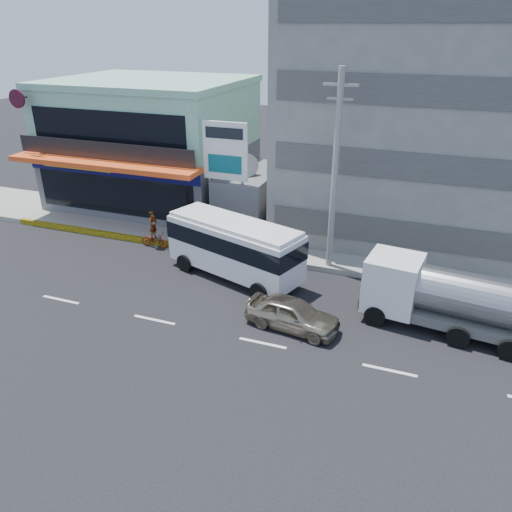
{
  "coord_description": "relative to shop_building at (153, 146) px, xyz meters",
  "views": [
    {
      "loc": [
        10.53,
        -15.74,
        11.72
      ],
      "look_at": [
        3.5,
        3.27,
        2.2
      ],
      "focal_mm": 35.0,
      "sensor_mm": 36.0,
      "label": 1
    }
  ],
  "objects": [
    {
      "name": "ground",
      "position": [
        8.0,
        -13.95,
        -4.0
      ],
      "size": [
        120.0,
        120.0,
        0.0
      ],
      "primitive_type": "plane",
      "color": "black",
      "rests_on": "ground"
    },
    {
      "name": "sidewalk",
      "position": [
        13.0,
        -4.45,
        -3.85
      ],
      "size": [
        70.0,
        5.0,
        0.3
      ],
      "primitive_type": "cube",
      "color": "gray",
      "rests_on": "ground"
    },
    {
      "name": "shop_building",
      "position": [
        0.0,
        0.0,
        0.0
      ],
      "size": [
        12.4,
        11.7,
        8.0
      ],
      "color": "#4B4B50",
      "rests_on": "ground"
    },
    {
      "name": "concrete_building",
      "position": [
        18.0,
        1.05,
        3.0
      ],
      "size": [
        16.0,
        12.0,
        14.0
      ],
      "primitive_type": "cube",
      "color": "gray",
      "rests_on": "ground"
    },
    {
      "name": "gap_structure",
      "position": [
        8.0,
        -1.95,
        -2.25
      ],
      "size": [
        3.0,
        6.0,
        3.5
      ],
      "primitive_type": "cube",
      "color": "#4B4B50",
      "rests_on": "ground"
    },
    {
      "name": "satellite_dish",
      "position": [
        8.0,
        -2.95,
        -0.42
      ],
      "size": [
        1.5,
        1.5,
        0.15
      ],
      "primitive_type": "cylinder",
      "color": "slate",
      "rests_on": "gap_structure"
    },
    {
      "name": "billboard",
      "position": [
        7.5,
        -4.75,
        0.93
      ],
      "size": [
        2.6,
        0.18,
        6.9
      ],
      "color": "gray",
      "rests_on": "ground"
    },
    {
      "name": "utility_pole_near",
      "position": [
        14.0,
        -6.55,
        1.15
      ],
      "size": [
        1.6,
        0.3,
        10.0
      ],
      "color": "#999993",
      "rests_on": "ground"
    },
    {
      "name": "minibus",
      "position": [
        9.73,
        -8.97,
        -2.21
      ],
      "size": [
        7.53,
        4.41,
        3.0
      ],
      "color": "white",
      "rests_on": "ground"
    },
    {
      "name": "sedan",
      "position": [
        13.77,
        -12.45,
        -3.31
      ],
      "size": [
        4.2,
        2.18,
        1.37
      ],
      "primitive_type": "imported",
      "rotation": [
        0.0,
        0.0,
        1.42
      ],
      "color": "tan",
      "rests_on": "ground"
    },
    {
      "name": "tanker_truck",
      "position": [
        19.69,
        -10.34,
        -2.47
      ],
      "size": [
        7.41,
        3.1,
        2.84
      ],
      "color": "silver",
      "rests_on": "ground"
    },
    {
      "name": "motorcycle_rider",
      "position": [
        4.0,
        -7.15,
        -3.28
      ],
      "size": [
        1.69,
        0.61,
        2.16
      ],
      "color": "#54100C",
      "rests_on": "ground"
    }
  ]
}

